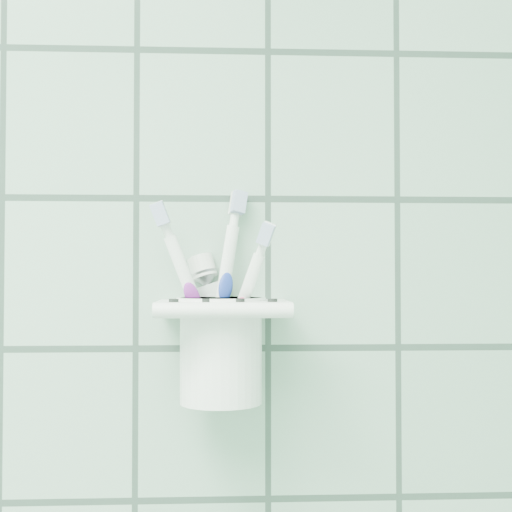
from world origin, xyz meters
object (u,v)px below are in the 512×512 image
Objects in this scene: toothpaste_tube at (238,309)px; toothbrush_pink at (230,290)px; toothbrush_blue at (207,286)px; toothbrush_orange at (211,301)px; holder_bracket at (223,310)px; cup at (221,346)px.

toothbrush_pink is at bearing 170.10° from toothpaste_tube.
toothbrush_blue is 0.04m from toothpaste_tube.
toothbrush_orange is at bearing 55.59° from toothbrush_blue.
toothbrush_pink is (0.01, 0.02, 0.02)m from holder_bracket.
toothpaste_tube is at bearing 31.85° from cup.
toothbrush_blue reaches higher than cup.
holder_bracket is at bearing -127.61° from toothpaste_tube.
holder_bracket is 0.02m from toothpaste_tube.
toothbrush_pink is at bearing 19.36° from toothbrush_blue.
toothbrush_orange is (-0.01, 0.01, 0.04)m from cup.
cup is at bearing -3.39° from toothbrush_blue.
toothbrush_orange is at bearing 137.62° from holder_bracket.
holder_bracket is at bearing -63.94° from cup.
toothbrush_blue is at bearing 178.07° from holder_bracket.
cup is 0.06m from toothbrush_blue.
toothbrush_pink is at bearing 68.66° from holder_bracket.
toothbrush_pink is 1.12× the size of toothbrush_orange.
holder_bracket is 0.02m from toothbrush_orange.
holder_bracket is 0.64× the size of toothbrush_pink.
toothpaste_tube is at bearing -14.78° from toothbrush_pink.
toothbrush_orange is 0.03m from toothpaste_tube.
cup is (-0.00, 0.00, -0.04)m from holder_bracket.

